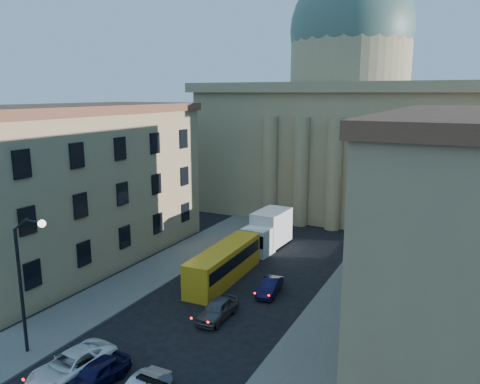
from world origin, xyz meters
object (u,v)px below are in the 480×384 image
object	(u,v)px
car_left_near	(97,374)
box_truck	(267,231)
city_bus	(224,263)
street_lamp	(26,274)

from	to	relation	value
car_left_near	box_truck	world-z (taller)	box_truck
car_left_near	city_bus	size ratio (longest dim) A/B	0.40
street_lamp	box_truck	world-z (taller)	street_lamp
street_lamp	car_left_near	bearing A→B (deg)	-5.43
city_bus	box_truck	world-z (taller)	box_truck
street_lamp	city_bus	world-z (taller)	street_lamp
car_left_near	city_bus	distance (m)	16.20
street_lamp	box_truck	size ratio (longest dim) A/B	1.27
car_left_near	box_truck	xyz separation A→B (m)	(-0.81, 25.62, 1.09)
street_lamp	city_bus	bearing A→B (deg)	72.74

